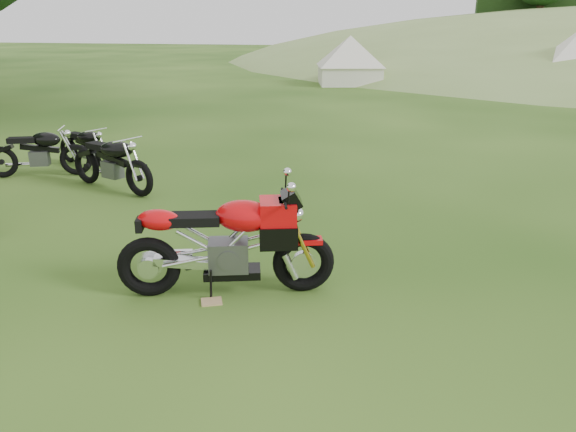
% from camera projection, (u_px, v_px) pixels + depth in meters
% --- Properties ---
extents(ground, '(120.00, 120.00, 0.00)m').
position_uv_depth(ground, '(267.00, 278.00, 6.44)').
color(ground, '#193E0D').
rests_on(ground, ground).
extents(sport_motorcycle, '(2.26, 1.13, 1.32)m').
position_uv_depth(sport_motorcycle, '(226.00, 236.00, 5.90)').
color(sport_motorcycle, red).
rests_on(sport_motorcycle, ground).
extents(plywood_board, '(0.27, 0.24, 0.02)m').
position_uv_depth(plywood_board, '(212.00, 302.00, 5.89)').
color(plywood_board, tan).
rests_on(plywood_board, ground).
extents(vintage_moto_b, '(1.64, 1.00, 0.85)m').
position_uv_depth(vintage_moto_b, '(85.00, 146.00, 11.19)').
color(vintage_moto_b, black).
rests_on(vintage_moto_b, ground).
extents(vintage_moto_c, '(1.89, 1.05, 0.98)m').
position_uv_depth(vintage_moto_c, '(38.00, 151.00, 10.45)').
color(vintage_moto_c, black).
rests_on(vintage_moto_c, ground).
extents(vintage_moto_d, '(1.97, 1.19, 1.03)m').
position_uv_depth(vintage_moto_d, '(111.00, 161.00, 9.62)').
color(vintage_moto_d, black).
rests_on(vintage_moto_d, ground).
extents(tent_left, '(3.19, 3.19, 2.31)m').
position_uv_depth(tent_left, '(350.00, 58.00, 25.24)').
color(tent_left, silver).
rests_on(tent_left, ground).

